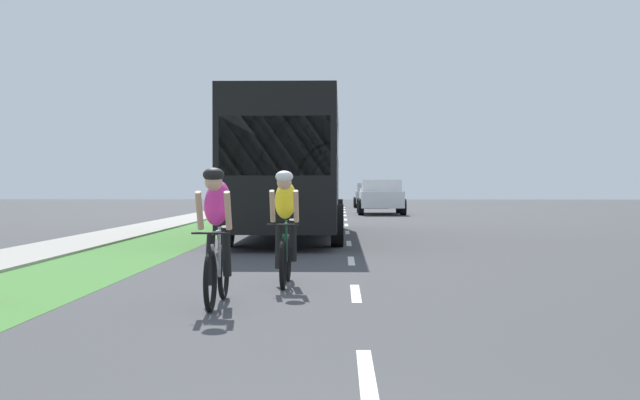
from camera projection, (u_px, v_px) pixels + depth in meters
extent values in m
plane|color=#424244|center=(348.00, 236.00, 23.18)|extent=(120.00, 120.00, 0.00)
cube|color=#478438|center=(186.00, 236.00, 23.29)|extent=(2.15, 70.00, 0.01)
cube|color=#9E998E|center=(115.00, 235.00, 23.34)|extent=(1.74, 70.00, 0.10)
cube|color=white|center=(367.00, 374.00, 6.19)|extent=(0.12, 1.80, 0.01)
cube|color=white|center=(356.00, 293.00, 10.86)|extent=(0.12, 1.80, 0.01)
cube|color=white|center=(351.00, 261.00, 15.52)|extent=(0.12, 1.80, 0.01)
cube|color=white|center=(349.00, 243.00, 20.18)|extent=(0.12, 1.80, 0.01)
cube|color=white|center=(347.00, 232.00, 24.85)|extent=(0.12, 1.80, 0.01)
cube|color=white|center=(346.00, 225.00, 29.51)|extent=(0.12, 1.80, 0.01)
cube|color=white|center=(346.00, 220.00, 34.18)|extent=(0.12, 1.80, 0.01)
cube|color=white|center=(345.00, 215.00, 38.84)|extent=(0.12, 1.80, 0.01)
cube|color=white|center=(345.00, 212.00, 43.51)|extent=(0.12, 1.80, 0.01)
cube|color=white|center=(344.00, 210.00, 48.17)|extent=(0.12, 1.80, 0.01)
cube|color=white|center=(344.00, 207.00, 52.84)|extent=(0.12, 1.80, 0.01)
torus|color=black|center=(223.00, 271.00, 10.28)|extent=(0.06, 0.68, 0.68)
torus|color=black|center=(210.00, 281.00, 9.24)|extent=(0.06, 0.68, 0.68)
cylinder|color=#A5A8AD|center=(216.00, 261.00, 9.65)|extent=(0.04, 0.59, 0.43)
cylinder|color=#A5A8AD|center=(219.00, 250.00, 9.93)|extent=(0.04, 0.04, 0.55)
cylinder|color=#A5A8AD|center=(216.00, 232.00, 9.70)|extent=(0.03, 0.55, 0.03)
cylinder|color=black|center=(210.00, 233.00, 9.25)|extent=(0.42, 0.02, 0.02)
ellipsoid|color=#CC2D8C|center=(217.00, 203.00, 9.76)|extent=(0.30, 0.54, 0.63)
sphere|color=tan|center=(214.00, 182.00, 9.48)|extent=(0.20, 0.20, 0.20)
ellipsoid|color=black|center=(214.00, 175.00, 9.48)|extent=(0.24, 0.28, 0.16)
cylinder|color=tan|center=(199.00, 211.00, 9.49)|extent=(0.07, 0.26, 0.45)
cylinder|color=tan|center=(228.00, 211.00, 9.48)|extent=(0.07, 0.26, 0.45)
cylinder|color=black|center=(210.00, 260.00, 9.86)|extent=(0.10, 0.30, 0.60)
cylinder|color=black|center=(226.00, 251.00, 9.80)|extent=(0.10, 0.25, 0.61)
torus|color=black|center=(288.00, 257.00, 12.25)|extent=(0.06, 0.68, 0.68)
torus|color=black|center=(283.00, 264.00, 11.21)|extent=(0.06, 0.68, 0.68)
cylinder|color=#194C2D|center=(285.00, 248.00, 11.63)|extent=(0.04, 0.59, 0.43)
cylinder|color=#194C2D|center=(286.00, 240.00, 11.91)|extent=(0.04, 0.04, 0.55)
cylinder|color=#194C2D|center=(285.00, 224.00, 11.67)|extent=(0.03, 0.55, 0.03)
cylinder|color=black|center=(283.00, 225.00, 11.22)|extent=(0.42, 0.02, 0.02)
ellipsoid|color=yellow|center=(286.00, 200.00, 11.74)|extent=(0.30, 0.54, 0.63)
sphere|color=tan|center=(284.00, 182.00, 11.45)|extent=(0.20, 0.20, 0.20)
ellipsoid|color=white|center=(284.00, 177.00, 11.45)|extent=(0.24, 0.28, 0.16)
cylinder|color=tan|center=(272.00, 206.00, 11.46)|extent=(0.07, 0.26, 0.45)
cylinder|color=tan|center=(296.00, 206.00, 11.45)|extent=(0.07, 0.26, 0.45)
cylinder|color=black|center=(279.00, 247.00, 11.83)|extent=(0.10, 0.30, 0.60)
cylinder|color=black|center=(293.00, 240.00, 11.77)|extent=(0.10, 0.25, 0.61)
cube|color=black|center=(291.00, 165.00, 22.82)|extent=(2.50, 11.60, 3.10)
cube|color=#1E2833|center=(291.00, 150.00, 22.82)|extent=(2.52, 10.67, 0.64)
cube|color=#1E2833|center=(275.00, 146.00, 17.05)|extent=(2.25, 0.06, 1.20)
cylinder|color=black|center=(226.00, 225.00, 19.11)|extent=(0.28, 0.96, 0.96)
cylinder|color=black|center=(337.00, 225.00, 19.05)|extent=(0.28, 0.96, 0.96)
cylinder|color=black|center=(257.00, 215.00, 26.07)|extent=(0.28, 0.96, 0.96)
cylinder|color=black|center=(338.00, 215.00, 26.01)|extent=(0.28, 0.96, 0.96)
cube|color=silver|center=(381.00, 199.00, 40.84)|extent=(1.96, 5.10, 0.76)
cube|color=silver|center=(381.00, 187.00, 40.06)|extent=(1.80, 1.78, 0.64)
cube|color=#1E2833|center=(382.00, 187.00, 39.35)|extent=(1.67, 0.08, 0.52)
cube|color=silver|center=(361.00, 193.00, 41.87)|extent=(0.08, 2.81, 0.40)
cube|color=silver|center=(398.00, 193.00, 41.83)|extent=(0.08, 2.81, 0.40)
cube|color=silver|center=(378.00, 192.00, 43.34)|extent=(1.80, 0.08, 0.40)
cylinder|color=black|center=(361.00, 207.00, 39.34)|extent=(0.26, 0.76, 0.76)
cylinder|color=black|center=(403.00, 207.00, 39.29)|extent=(0.26, 0.76, 0.76)
cylinder|color=black|center=(359.00, 205.00, 42.39)|extent=(0.26, 0.76, 0.76)
cylinder|color=black|center=(399.00, 205.00, 42.35)|extent=(0.26, 0.76, 0.76)
cube|color=#A5A8AD|center=(370.00, 197.00, 53.03)|extent=(1.76, 4.30, 0.76)
cube|color=#A5A8AD|center=(370.00, 187.00, 53.17)|extent=(1.55, 2.24, 0.52)
cube|color=#1E2833|center=(370.00, 188.00, 52.21)|extent=(1.44, 0.08, 0.44)
cylinder|color=black|center=(356.00, 203.00, 51.73)|extent=(0.22, 0.64, 0.64)
cylinder|color=black|center=(385.00, 203.00, 51.68)|extent=(0.22, 0.64, 0.64)
cylinder|color=black|center=(355.00, 202.00, 54.39)|extent=(0.22, 0.64, 0.64)
cylinder|color=black|center=(383.00, 202.00, 54.35)|extent=(0.22, 0.64, 0.64)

